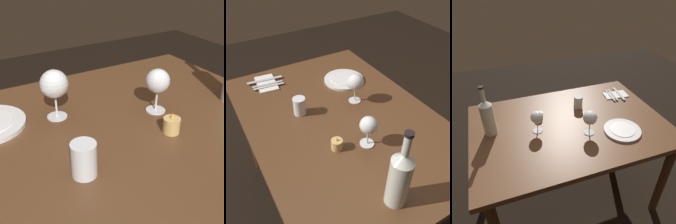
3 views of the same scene
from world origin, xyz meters
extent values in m
plane|color=black|center=(0.00, 0.00, 0.00)|extent=(6.00, 6.00, 0.00)
cube|color=#56351E|center=(0.00, 0.00, 0.72)|extent=(1.30, 0.90, 0.04)
cylinder|color=#412816|center=(0.58, -0.38, 0.35)|extent=(0.06, 0.06, 0.70)
cylinder|color=#412816|center=(-0.58, 0.38, 0.35)|extent=(0.06, 0.06, 0.70)
cylinder|color=#412816|center=(0.58, 0.38, 0.35)|extent=(0.06, 0.06, 0.70)
cylinder|color=white|center=(0.08, -0.14, 0.74)|extent=(0.07, 0.07, 0.00)
cylinder|color=white|center=(0.08, -0.14, 0.78)|extent=(0.01, 0.01, 0.08)
sphere|color=white|center=(0.08, -0.14, 0.86)|extent=(0.09, 0.09, 0.09)
cylinder|color=maroon|center=(0.08, -0.14, 0.85)|extent=(0.07, 0.07, 0.02)
cylinder|color=white|center=(-0.22, -0.01, 0.74)|extent=(0.07, 0.07, 0.00)
cylinder|color=white|center=(-0.22, -0.01, 0.78)|extent=(0.01, 0.01, 0.07)
sphere|color=white|center=(-0.22, -0.01, 0.85)|extent=(0.08, 0.08, 0.08)
cylinder|color=maroon|center=(-0.22, -0.01, 0.85)|extent=(0.06, 0.06, 0.03)
cylinder|color=silver|center=(-0.51, 0.07, 0.85)|extent=(0.08, 0.08, 0.21)
cone|color=silver|center=(-0.51, 0.07, 0.97)|extent=(0.08, 0.08, 0.03)
cylinder|color=silver|center=(-0.51, 0.07, 1.02)|extent=(0.03, 0.03, 0.08)
cylinder|color=black|center=(-0.51, 0.07, 1.07)|extent=(0.03, 0.03, 0.01)
cylinder|color=white|center=(0.13, 0.16, 0.79)|extent=(0.06, 0.06, 0.09)
cylinder|color=silver|center=(0.13, 0.16, 0.77)|extent=(0.06, 0.06, 0.04)
cylinder|color=#DBB266|center=(-0.18, 0.12, 0.76)|extent=(0.05, 0.05, 0.05)
cylinder|color=white|center=(-0.18, 0.12, 0.76)|extent=(0.04, 0.04, 0.03)
cone|color=#F99E2D|center=(-0.18, 0.12, 0.80)|extent=(0.01, 0.01, 0.02)
cylinder|color=white|center=(0.29, -0.20, 0.75)|extent=(0.24, 0.24, 0.01)
cylinder|color=white|center=(0.29, -0.20, 0.76)|extent=(0.16, 0.16, 0.00)
cube|color=white|center=(0.49, 0.23, 0.74)|extent=(0.20, 0.13, 0.01)
cube|color=silver|center=(0.47, 0.23, 0.75)|extent=(0.03, 0.18, 0.00)
cube|color=silver|center=(0.44, 0.23, 0.75)|extent=(0.03, 0.18, 0.00)
cube|color=silver|center=(0.52, 0.23, 0.75)|extent=(0.04, 0.21, 0.00)
camera|label=1|loc=(0.38, 0.72, 1.25)|focal=49.82mm
camera|label=2|loc=(-0.88, 0.52, 1.59)|focal=42.15mm
camera|label=3|loc=(-0.44, -1.13, 1.66)|focal=35.65mm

